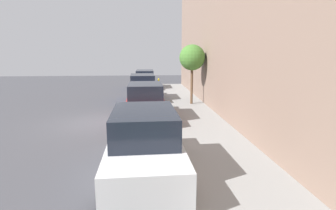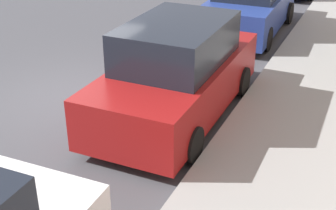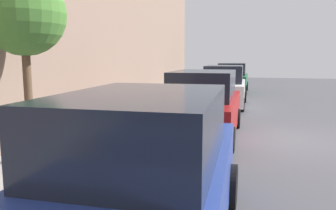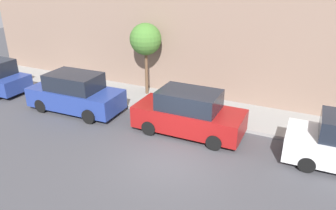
# 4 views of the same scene
# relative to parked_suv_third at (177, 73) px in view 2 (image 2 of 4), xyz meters

# --- Properties ---
(ground_plane) EXTENTS (60.00, 60.00, 0.00)m
(ground_plane) POSITION_rel_parked_suv_third_xyz_m (-2.41, -0.23, -0.93)
(ground_plane) COLOR #424247
(sidewalk) EXTENTS (2.94, 32.00, 0.15)m
(sidewalk) POSITION_rel_parked_suv_third_xyz_m (2.56, -0.23, -0.86)
(sidewalk) COLOR gray
(sidewalk) RESTS_ON ground_plane
(parked_suv_third) EXTENTS (2.08, 4.81, 1.98)m
(parked_suv_third) POSITION_rel_parked_suv_third_xyz_m (0.00, 0.00, 0.00)
(parked_suv_third) COLOR maroon
(parked_suv_third) RESTS_ON ground_plane
(parked_suv_fourth) EXTENTS (2.10, 4.86, 1.98)m
(parked_suv_fourth) POSITION_rel_parked_suv_third_xyz_m (-0.22, 6.07, -0.00)
(parked_suv_fourth) COLOR navy
(parked_suv_fourth) RESTS_ON ground_plane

